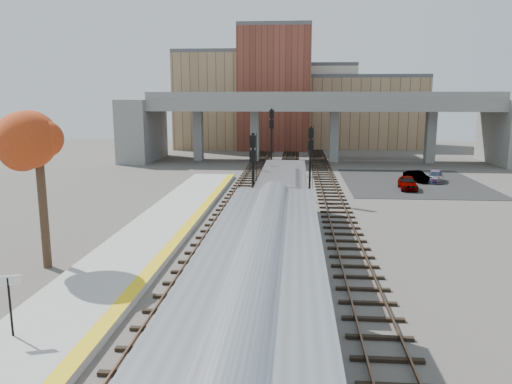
% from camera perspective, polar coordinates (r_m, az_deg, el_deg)
% --- Properties ---
extents(ground, '(160.00, 160.00, 0.00)m').
position_cam_1_polar(ground, '(26.28, 0.39, -8.81)').
color(ground, '#47423D').
rests_on(ground, ground).
extents(platform, '(4.50, 60.00, 0.35)m').
position_cam_1_polar(platform, '(27.69, -14.89, -7.78)').
color(platform, '#9E9E99').
rests_on(platform, ground).
extents(yellow_strip, '(0.70, 60.00, 0.01)m').
position_cam_1_polar(yellow_strip, '(27.07, -11.08, -7.64)').
color(yellow_strip, yellow).
rests_on(yellow_strip, platform).
extents(tracks, '(10.70, 95.00, 0.25)m').
position_cam_1_polar(tracks, '(38.22, 3.18, -2.45)').
color(tracks, black).
rests_on(tracks, ground).
extents(overpass, '(54.00, 12.00, 9.50)m').
position_cam_1_polar(overpass, '(69.83, 7.25, 8.23)').
color(overpass, slate).
rests_on(overpass, ground).
extents(buildings_far, '(43.00, 21.00, 20.60)m').
position_cam_1_polar(buildings_far, '(91.27, 4.35, 10.16)').
color(buildings_far, '#9C7E5A').
rests_on(buildings_far, ground).
extents(parking_lot, '(14.00, 18.00, 0.04)m').
position_cam_1_polar(parking_lot, '(54.79, 17.41, 1.05)').
color(parking_lot, black).
rests_on(parking_lot, ground).
extents(locomotive, '(3.02, 19.05, 4.10)m').
position_cam_1_polar(locomotive, '(30.33, 2.97, -1.68)').
color(locomotive, '#A8AAB2').
rests_on(locomotive, ground).
extents(signal_mast_near, '(0.60, 0.64, 6.46)m').
position_cam_1_polar(signal_mast_near, '(34.07, -0.35, 1.10)').
color(signal_mast_near, '#9E9E99').
rests_on(signal_mast_near, ground).
extents(signal_mast_mid, '(0.60, 0.64, 6.44)m').
position_cam_1_polar(signal_mast_mid, '(42.32, 6.19, 2.92)').
color(signal_mast_mid, '#9E9E99').
rests_on(signal_mast_mid, ground).
extents(signal_mast_far, '(0.60, 0.64, 7.54)m').
position_cam_1_polar(signal_mast_far, '(58.68, 1.77, 5.90)').
color(signal_mast_far, '#9E9E99').
rests_on(signal_mast_far, ground).
extents(station_sign, '(0.87, 0.32, 2.27)m').
position_cam_1_polar(station_sign, '(20.08, -26.39, -10.30)').
color(station_sign, black).
rests_on(station_sign, platform).
extents(tree, '(3.60, 3.60, 9.14)m').
position_cam_1_polar(tree, '(27.44, -23.70, 5.63)').
color(tree, '#382619').
rests_on(tree, ground).
extents(car_a, '(1.79, 3.95, 1.31)m').
position_cam_1_polar(car_a, '(50.30, 16.94, 1.02)').
color(car_a, '#99999E').
rests_on(car_a, parking_lot).
extents(car_b, '(2.42, 3.62, 1.13)m').
position_cam_1_polar(car_b, '(55.31, 17.91, 1.72)').
color(car_b, '#99999E').
rests_on(car_b, parking_lot).
extents(car_c, '(2.54, 4.15, 1.12)m').
position_cam_1_polar(car_c, '(55.81, 19.79, 1.68)').
color(car_c, '#99999E').
rests_on(car_c, parking_lot).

